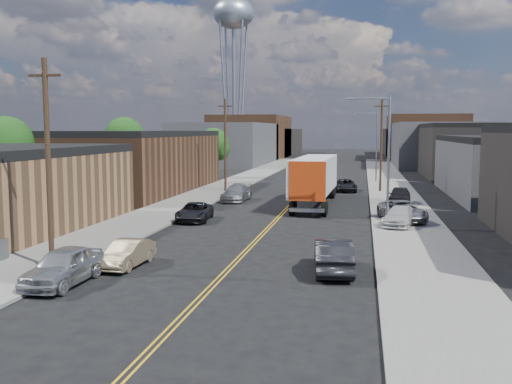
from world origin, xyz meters
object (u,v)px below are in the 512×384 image
at_px(water_tower, 234,19).
at_px(car_left_c, 195,212).
at_px(semi_truck, 316,177).
at_px(car_right_lot_c, 399,195).
at_px(car_left_b, 127,254).
at_px(car_left_d, 236,193).
at_px(car_right_lot_a, 402,211).
at_px(car_left_a, 63,266).
at_px(car_right_lot_b, 400,216).
at_px(car_ahead_truck, 346,185).
at_px(car_right_oncoming, 333,256).

xyz_separation_m(water_tower, car_left_c, (16.13, -84.25, -29.98)).
height_order(semi_truck, car_right_lot_c, semi_truck).
xyz_separation_m(car_left_b, car_left_d, (-0.39, 26.36, 0.10)).
xyz_separation_m(semi_truck, car_right_lot_a, (7.01, -9.30, -1.58)).
relative_size(car_left_a, car_right_lot_c, 1.07).
xyz_separation_m(car_left_b, car_right_lot_b, (13.88, 14.07, 0.15)).
relative_size(car_left_b, car_right_lot_a, 0.75).
relative_size(water_tower, car_right_lot_b, 8.21).
bearing_deg(semi_truck, car_left_d, 175.25).
relative_size(semi_truck, car_left_d, 3.20).
distance_m(water_tower, semi_truck, 82.00).
xyz_separation_m(car_left_d, car_right_lot_b, (14.26, -12.29, 0.05)).
height_order(car_left_a, car_right_lot_a, car_left_a).
height_order(car_left_b, car_left_d, car_left_d).
height_order(semi_truck, car_right_lot_b, semi_truck).
relative_size(semi_truck, car_left_a, 3.45).
distance_m(car_right_lot_b, car_right_lot_c, 11.85).
relative_size(car_left_b, car_right_lot_b, 0.88).
bearing_deg(car_ahead_truck, car_right_lot_a, -83.14).
xyz_separation_m(car_left_a, car_right_oncoming, (11.40, 4.26, -0.01)).
bearing_deg(car_left_a, semi_truck, 74.64).
bearing_deg(car_right_lot_c, car_left_a, -111.41).
xyz_separation_m(car_left_c, car_right_lot_c, (15.44, 11.58, 0.24)).
bearing_deg(car_right_oncoming, car_ahead_truck, -95.31).
bearing_deg(water_tower, car_right_lot_b, -69.93).
bearing_deg(car_ahead_truck, car_left_b, -110.40).
height_order(car_left_c, car_ahead_truck, car_left_c).
height_order(water_tower, car_left_c, water_tower).
xyz_separation_m(car_right_lot_b, car_ahead_truck, (-4.38, 22.70, -0.13)).
xyz_separation_m(water_tower, semi_truck, (24.17, -73.12, -28.18)).
xyz_separation_m(car_left_b, car_right_oncoming, (10.00, 0.69, 0.15)).
xyz_separation_m(water_tower, car_right_oncoming, (27.00, -97.88, -29.84)).
bearing_deg(car_left_d, car_right_lot_c, 0.59).
bearing_deg(water_tower, semi_truck, -71.71).
bearing_deg(car_right_lot_a, car_left_d, 129.46).
distance_m(car_left_c, car_right_lot_b, 14.75).
xyz_separation_m(water_tower, car_right_lot_a, (31.18, -82.42, -29.76)).
bearing_deg(car_left_a, car_right_lot_b, 50.20).
relative_size(water_tower, car_left_a, 7.67).
bearing_deg(semi_truck, car_left_b, -103.61).
relative_size(car_left_a, car_right_oncoming, 0.98).
bearing_deg(car_left_a, car_left_d, 89.15).
relative_size(water_tower, car_left_b, 9.28).
xyz_separation_m(semi_truck, car_left_c, (-8.04, -11.14, -1.79)).
distance_m(semi_truck, car_left_a, 30.31).
relative_size(semi_truck, car_right_lot_b, 3.69).
xyz_separation_m(car_left_b, car_left_c, (-0.87, 14.32, 0.02)).
bearing_deg(car_left_c, car_left_a, -97.52).
bearing_deg(car_left_a, car_left_b, 69.68).
bearing_deg(car_ahead_truck, car_left_d, -139.44).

